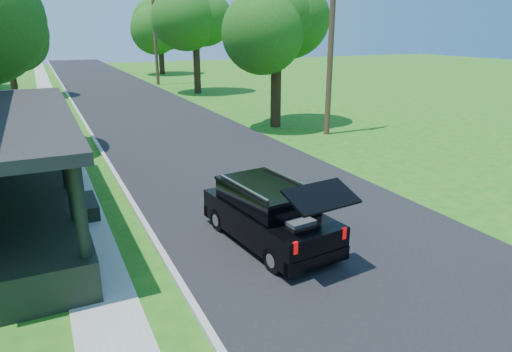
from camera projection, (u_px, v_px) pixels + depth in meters
name	position (u px, v px, depth m)	size (l,w,h in m)	color
ground	(363.00, 266.00, 10.49)	(140.00, 140.00, 0.00)	#1D6514
street	(155.00, 118.00, 27.67)	(8.00, 120.00, 0.02)	black
curb	(85.00, 124.00, 26.01)	(0.15, 120.00, 0.12)	#A6A6A1
sidewalk	(55.00, 127.00, 25.38)	(1.30, 120.00, 0.03)	gray
black_suv	(269.00, 214.00, 11.41)	(2.14, 4.53, 2.04)	black
tree_left_far	(4.00, 30.00, 34.27)	(6.69, 6.51, 7.89)	black
tree_right_near	(276.00, 25.00, 23.79)	(5.78, 6.01, 7.96)	black
tree_right_mid	(195.00, 21.00, 36.79)	(6.37, 6.09, 8.67)	black
tree_right_far	(159.00, 24.00, 52.83)	(7.47, 7.66, 8.97)	black
utility_pole_near	(332.00, 16.00, 21.82)	(1.71, 0.63, 11.25)	#3C291C
utility_pole_far	(154.00, 21.00, 42.62)	(1.79, 0.66, 11.46)	#3C291C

